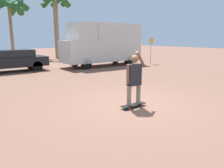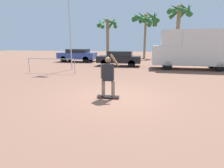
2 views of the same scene
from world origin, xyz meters
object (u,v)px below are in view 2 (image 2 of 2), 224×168
Objects in this scene: palm_tree_far_left at (108,27)px; flagpole at (70,17)px; palm_tree_near_van at (179,15)px; camper_van at (194,48)px; person_skateboarder at (108,74)px; parked_car_blue at (77,55)px; skateboard at (108,96)px; parked_car_black at (119,58)px; palm_tree_center_background at (146,19)px.

flagpole reaches higher than palm_tree_far_left.
palm_tree_near_van is 0.95× the size of flagpole.
camper_van is at bearing -89.84° from palm_tree_near_van.
person_skateboarder is 0.39× the size of parked_car_blue.
skateboard is 19.50m from palm_tree_near_van.
palm_tree_center_background is at bearing 76.75° from parked_car_black.
parked_car_blue is at bearing 108.03° from flagpole.
skateboard is 0.14× the size of camper_van.
skateboard is 9.36m from flagpole.
person_skateboarder is at bearing -83.87° from parked_car_black.
palm_tree_near_van is (6.39, 7.72, 4.86)m from parked_car_black.
palm_tree_far_left reaches higher than skateboard.
camper_van is at bearing -68.73° from palm_tree_center_background.
person_skateboarder is 0.26× the size of palm_tree_center_background.
palm_tree_far_left reaches higher than parked_car_blue.
camper_van is (5.31, 9.19, 0.75)m from person_skateboarder.
skateboard is 0.54× the size of person_skateboarder.
palm_tree_near_van is (5.29, 17.94, 4.63)m from person_skateboarder.
person_skateboarder is 17.96m from palm_tree_far_left.
flagpole is (-9.86, -10.86, -1.45)m from palm_tree_near_van.
person_skateboarder is 0.31× the size of palm_tree_far_left.
palm_tree_center_background is (-4.12, 1.90, -0.14)m from palm_tree_near_van.
skateboard is 10.74m from camper_van.
person_skateboarder is at bearing -63.52° from parked_car_blue.
parked_car_black is at bearing 42.13° from flagpole.
parked_car_blue is 0.62× the size of palm_tree_near_van.
person_skateboarder is 19.27m from palm_tree_near_van.
palm_tree_center_background reaches higher than palm_tree_far_left.
skateboard is at bearing -106.43° from palm_tree_near_van.
palm_tree_far_left is at bearing 55.79° from parked_car_blue.
person_skateboarder is 14.69m from parked_car_blue.
flagpole is (-4.57, 7.07, 3.18)m from person_skateboarder.
camper_van is (5.31, 9.19, 1.65)m from skateboard.
palm_tree_far_left is 0.74× the size of flagpole.
person_skateboarder is at bearing -93.37° from palm_tree_center_background.
palm_tree_far_left is at bearing 102.32° from skateboard.
parked_car_black is 0.63× the size of palm_tree_center_background.
parked_car_blue is 0.80× the size of palm_tree_far_left.
flagpole is at bearing -137.87° from parked_car_black.
camper_van is at bearing -9.08° from parked_car_black.
palm_tree_center_background is at bearing 86.63° from skateboard.
palm_tree_near_van is at bearing 47.77° from flagpole.
camper_van is at bearing 12.09° from flagpole.
parked_car_black is at bearing 96.14° from skateboard.
skateboard is 0.13× the size of palm_tree_near_van.
parked_car_black is 8.31m from palm_tree_far_left.
camper_van is 12.54m from parked_car_blue.
parked_car_black reaches higher than skateboard.
palm_tree_far_left is (-3.77, 17.25, 3.29)m from person_skateboarder.
palm_tree_near_van is at bearing 73.57° from person_skateboarder.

